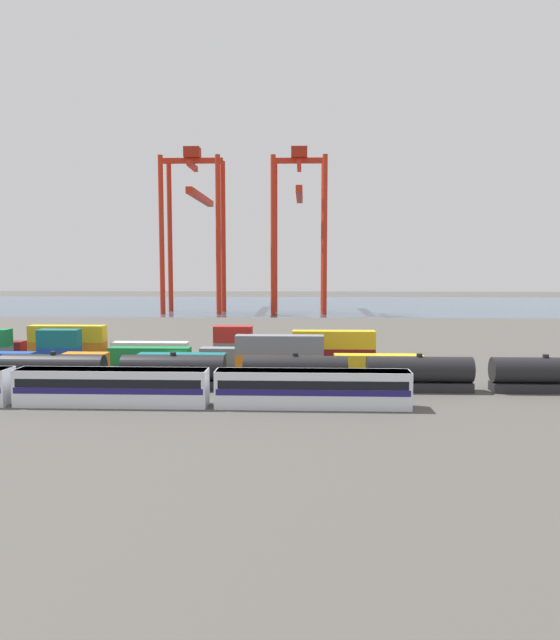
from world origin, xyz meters
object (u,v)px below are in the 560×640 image
Objects in this scene: freight_tank_row at (295,372)px; shipping_container_20 at (317,351)px; shipping_container_5 at (378,364)px; gantry_crane_central at (299,214)px; shipping_container_8 at (60,355)px; shipping_container_11 at (241,356)px; passenger_train at (112,385)px; gantry_crane_west at (195,214)px; shipping_container_15 at (68,350)px; shipping_container_12 at (333,357)px.

shipping_container_20 is (3.11, 23.29, -0.81)m from freight_tank_row.
shipping_container_5 is 109.15m from gantry_crane_central.
shipping_container_8 is 0.50× the size of shipping_container_11.
freight_tank_row is 5.84× the size of shipping_container_5.
shipping_container_11 is at bearing 115.54° from freight_tank_row.
passenger_train is at bearing -146.65° from shipping_container_5.
gantry_crane_central is (32.41, -1.10, -0.35)m from gantry_crane_west.
shipping_container_5 is 118.23m from gantry_crane_west.
shipping_container_20 is (22.32, 31.95, -0.84)m from passenger_train.
shipping_container_8 is 6.08m from shipping_container_15.
shipping_container_12 is at bearing 72.74° from freight_tank_row.
shipping_container_15 is at bearing 180.00° from shipping_container_20.
shipping_container_5 and shipping_container_20 have the same top height.
shipping_container_11 is (-19.46, 5.97, 0.00)m from shipping_container_5.
shipping_container_5 is (11.19, 11.34, -0.81)m from freight_tank_row.
shipping_container_8 is at bearing -91.50° from gantry_crane_west.
freight_tank_row is 5.84× the size of shipping_container_11.
shipping_container_12 is at bearing -8.08° from shipping_container_15.
shipping_container_20 is at bearing 110.79° from shipping_container_12.
shipping_container_12 is (13.65, 0.00, 0.00)m from shipping_container_11.
shipping_container_20 is at bearing -68.95° from gantry_crane_west.
shipping_container_12 is at bearing -69.21° from shipping_container_20.
passenger_train is 1.25× the size of gantry_crane_central.
passenger_train is 5.16× the size of shipping_container_20.
shipping_container_15 is (-17.50, 31.95, -0.84)m from passenger_train.
freight_tank_row reaches higher than shipping_container_12.
freight_tank_row reaches higher than shipping_container_20.
freight_tank_row is 15.96m from shipping_container_5.
gantry_crane_west is at bearing 96.25° from passenger_train.
shipping_container_11 is at bearing 67.18° from passenger_train.
shipping_container_12 is at bearing -86.56° from gantry_crane_central.
passenger_train is 5.16× the size of shipping_container_11.
shipping_container_15 is at bearing 171.92° from shipping_container_12.
shipping_container_5 is 1.00× the size of shipping_container_11.
shipping_container_5 is 0.24× the size of gantry_crane_west.
freight_tank_row is 39.58m from shipping_container_8.
gantry_crane_west is at bearing 178.05° from gantry_crane_central.
gantry_crane_central is (36.15, 92.62, 29.01)m from shipping_container_15.
shipping_container_12 and shipping_container_20 have the same top height.
shipping_container_11 is 0.24× the size of gantry_crane_central.
freight_tank_row is at bearing -74.27° from gantry_crane_west.
shipping_container_15 is (-47.89, 11.95, 0.00)m from shipping_container_5.
shipping_container_20 is 97.13m from gantry_crane_central.
shipping_container_5 is at bearing -45.80° from shipping_container_12.
shipping_container_8 and shipping_container_15 have the same top height.
shipping_container_20 is 0.24× the size of gantry_crane_west.
shipping_container_15 is (-1.12, 5.97, 0.00)m from shipping_container_8.
shipping_container_8 is 27.31m from shipping_container_11.
shipping_container_5 is 8.33m from shipping_container_12.
gantry_crane_west is 32.43m from gantry_crane_central.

